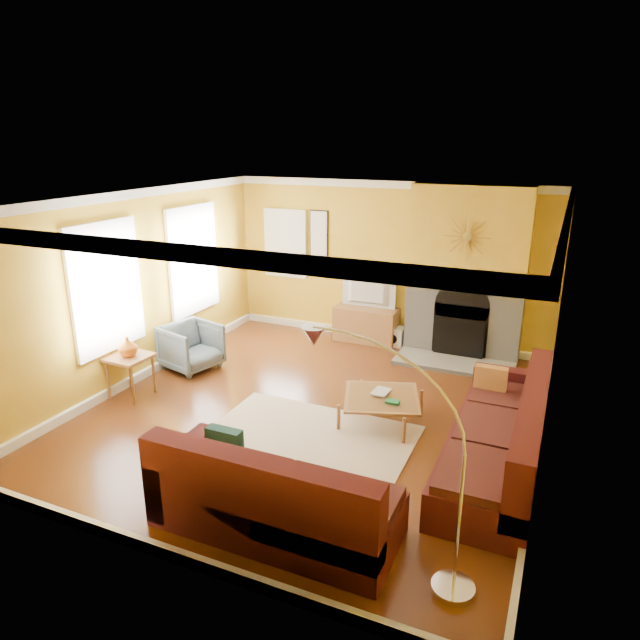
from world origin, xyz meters
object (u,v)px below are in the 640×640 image
at_px(side_table, 131,376).
at_px(arc_lamp, 390,463).
at_px(sectional_sofa, 379,426).
at_px(coffee_table, 381,409).
at_px(media_console, 366,324).
at_px(armchair, 191,347).

height_order(side_table, arc_lamp, arc_lamp).
bearing_deg(sectional_sofa, side_table, 175.94).
xyz_separation_m(coffee_table, media_console, (-1.16, 2.72, 0.12)).
relative_size(armchair, arc_lamp, 0.38).
height_order(sectional_sofa, media_console, sectional_sofa).
distance_m(media_console, armchair, 3.02).
xyz_separation_m(side_table, arc_lamp, (4.18, -1.78, 0.72)).
height_order(coffee_table, side_table, side_table).
bearing_deg(armchair, side_table, -174.16).
xyz_separation_m(media_console, armchair, (-2.01, -2.24, 0.05)).
xyz_separation_m(sectional_sofa, armchair, (-3.43, 1.38, -0.10)).
relative_size(media_console, armchair, 1.40).
relative_size(media_console, side_table, 1.87).
bearing_deg(side_table, media_console, 56.91).
bearing_deg(side_table, arc_lamp, -23.01).
relative_size(coffee_table, armchair, 1.17).
distance_m(coffee_table, side_table, 3.41).
xyz_separation_m(coffee_table, side_table, (-3.35, -0.64, 0.11)).
relative_size(side_table, arc_lamp, 0.29).
distance_m(sectional_sofa, side_table, 3.63).
bearing_deg(armchair, sectional_sofa, -96.84).
bearing_deg(media_console, side_table, -123.09).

